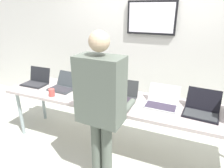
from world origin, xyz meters
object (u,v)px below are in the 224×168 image
person (101,101)px  laptop_station_3 (123,95)px  laptop_station_4 (162,101)px  coffee_mug (52,93)px  laptop_station_2 (92,89)px  laptop_station_5 (202,109)px  laptop_station_0 (36,80)px  workbench (122,103)px  laptop_station_1 (64,85)px

person → laptop_station_3: bearing=90.5°
laptop_station_4 → coffee_mug: size_ratio=3.83×
laptop_station_3 → coffee_mug: (-0.90, -0.28, -0.00)m
laptop_station_2 → laptop_station_3: size_ratio=0.97×
laptop_station_5 → laptop_station_0: bearing=-179.9°
workbench → laptop_station_3: laptop_station_3 is taller
laptop_station_2 → person: (0.46, -0.67, 0.20)m
laptop_station_4 → person: bearing=-125.6°
laptop_station_5 → workbench: bearing=-178.2°
laptop_station_0 → laptop_station_4: size_ratio=0.96×
workbench → laptop_station_5: laptop_station_5 is taller
laptop_station_1 → laptop_station_5: laptop_station_5 is taller
laptop_station_5 → coffee_mug: 1.85m
laptop_station_4 → laptop_station_5: laptop_station_5 is taller
laptop_station_2 → laptop_station_5: bearing=-0.8°
laptop_station_0 → laptop_station_5: bearing=0.1°
workbench → laptop_station_0: bearing=178.9°
laptop_station_2 → coffee_mug: (-0.45, -0.30, -0.01)m
laptop_station_5 → laptop_station_2: bearing=179.2°
laptop_station_1 → laptop_station_3: size_ratio=1.07×
laptop_station_4 → coffee_mug: 1.42m
laptop_station_0 → person: 1.57m
laptop_station_0 → laptop_station_3: 1.41m
workbench → laptop_station_3: size_ratio=9.44×
laptop_station_2 → laptop_station_4: laptop_station_2 is taller
workbench → laptop_station_2: laptop_station_2 is taller
person → laptop_station_2: bearing=124.6°
laptop_station_3 → person: size_ratio=0.21×
laptop_station_0 → person: bearing=-24.5°
laptop_station_2 → coffee_mug: 0.54m
laptop_station_0 → person: size_ratio=0.22×
laptop_station_2 → laptop_station_1: bearing=-177.7°
laptop_station_5 → coffee_mug: bearing=-171.3°
laptop_station_4 → coffee_mug: laptop_station_4 is taller
laptop_station_5 → person: person is taller
laptop_station_1 → laptop_station_4: size_ratio=0.98×
laptop_station_1 → coffee_mug: (0.01, -0.28, -0.00)m
laptop_station_5 → coffee_mug: size_ratio=4.04×
laptop_station_1 → laptop_station_2: size_ratio=1.10×
laptop_station_0 → laptop_station_1: bearing=0.5°
laptop_station_3 → laptop_station_4: 0.49m
workbench → laptop_station_0: (-1.41, 0.03, 0.10)m
laptop_station_3 → coffee_mug: 0.95m
laptop_station_1 → laptop_station_2: (0.46, 0.02, 0.01)m
laptop_station_2 → laptop_station_3: bearing=-2.1°
laptop_station_2 → laptop_station_5: 1.38m
laptop_station_2 → coffee_mug: laptop_station_2 is taller
coffee_mug → laptop_station_5: bearing=8.7°
workbench → laptop_station_0: 1.42m
workbench → coffee_mug: (-0.90, -0.25, 0.10)m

